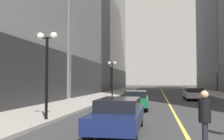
{
  "coord_description": "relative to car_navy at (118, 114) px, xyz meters",
  "views": [
    {
      "loc": [
        -1.06,
        -3.58,
        1.99
      ],
      "look_at": [
        -6.15,
        24.91,
        3.33
      ],
      "focal_mm": 40.18,
      "sensor_mm": 36.0,
      "label": 1
    }
  ],
  "objects": [
    {
      "name": "ground_plane",
      "position": [
        2.54,
        28.88,
        -0.72
      ],
      "size": [
        200.0,
        200.0,
        0.0
      ],
      "primitive_type": "plane",
      "color": "#38383A"
    },
    {
      "name": "sidewalk_left",
      "position": [
        -5.71,
        28.88,
        -0.64
      ],
      "size": [
        4.5,
        78.0,
        0.15
      ],
      "primitive_type": "cube",
      "color": "#9E9991",
      "rests_on": "ground"
    },
    {
      "name": "sidewalk_right",
      "position": [
        10.79,
        28.88,
        -0.64
      ],
      "size": [
        4.5,
        78.0,
        0.15
      ],
      "primitive_type": "cube",
      "color": "#9E9991",
      "rests_on": "ground"
    },
    {
      "name": "lane_centre_stripe",
      "position": [
        2.54,
        28.88,
        -0.72
      ],
      "size": [
        0.16,
        70.0,
        0.01
      ],
      "primitive_type": "cube",
      "color": "#E5D64C",
      "rests_on": "ground"
    },
    {
      "name": "car_navy",
      "position": [
        0.0,
        0.0,
        0.0
      ],
      "size": [
        1.73,
        4.62,
        1.32
      ],
      "color": "#141E4C",
      "rests_on": "ground"
    },
    {
      "name": "car_green",
      "position": [
        -0.02,
        8.3,
        -0.0
      ],
      "size": [
        1.94,
        4.3,
        1.32
      ],
      "color": "#196038",
      "rests_on": "ground"
    },
    {
      "name": "car_silver",
      "position": [
        5.4,
        18.41,
        0.0
      ],
      "size": [
        1.95,
        4.78,
        1.32
      ],
      "color": "#B7B7BC",
      "rests_on": "ground"
    },
    {
      "name": "pedestrian_in_black_coat",
      "position": [
        2.8,
        -2.28,
        0.29
      ],
      "size": [
        0.42,
        0.42,
        1.74
      ],
      "color": "black",
      "rests_on": "ground"
    },
    {
      "name": "street_lamp_left_near",
      "position": [
        -3.86,
        1.87,
        2.54
      ],
      "size": [
        1.06,
        0.36,
        4.43
      ],
      "color": "black",
      "rests_on": "ground"
    },
    {
      "name": "street_lamp_left_far",
      "position": [
        -3.86,
        20.29,
        2.54
      ],
      "size": [
        1.06,
        0.36,
        4.43
      ],
      "color": "black",
      "rests_on": "ground"
    }
  ]
}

